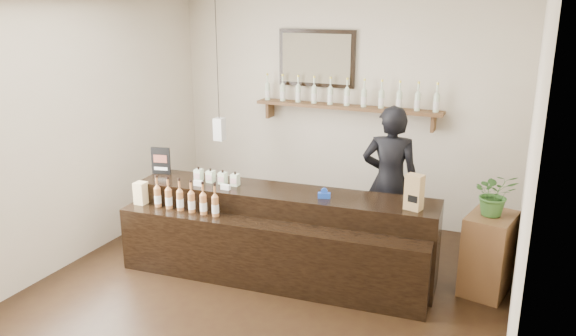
# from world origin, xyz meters

# --- Properties ---
(ground) EXTENTS (5.00, 5.00, 0.00)m
(ground) POSITION_xyz_m (0.00, 0.00, 0.00)
(ground) COLOR black
(ground) RESTS_ON ground
(room_shell) EXTENTS (5.00, 5.00, 5.00)m
(room_shell) POSITION_xyz_m (0.00, 0.00, 1.70)
(room_shell) COLOR beige
(room_shell) RESTS_ON ground
(back_wall_decor) EXTENTS (2.66, 0.96, 1.69)m
(back_wall_decor) POSITION_xyz_m (-0.15, 2.37, 1.76)
(back_wall_decor) COLOR brown
(back_wall_decor) RESTS_ON ground
(counter) EXTENTS (3.23, 1.06, 1.05)m
(counter) POSITION_xyz_m (-0.04, 0.58, 0.42)
(counter) COLOR black
(counter) RESTS_ON ground
(promo_sign) EXTENTS (0.22, 0.07, 0.31)m
(promo_sign) POSITION_xyz_m (-1.54, 0.69, 1.05)
(promo_sign) COLOR black
(promo_sign) RESTS_ON counter
(paper_bag) EXTENTS (0.18, 0.15, 0.34)m
(paper_bag) POSITION_xyz_m (1.31, 0.69, 1.06)
(paper_bag) COLOR #9F7E4D
(paper_bag) RESTS_ON counter
(tape_dispenser) EXTENTS (0.13, 0.08, 0.11)m
(tape_dispenser) POSITION_xyz_m (0.43, 0.65, 0.93)
(tape_dispenser) COLOR #1940B0
(tape_dispenser) RESTS_ON counter
(side_cabinet) EXTENTS (0.51, 0.62, 0.81)m
(side_cabinet) POSITION_xyz_m (2.00, 1.07, 0.40)
(side_cabinet) COLOR brown
(side_cabinet) RESTS_ON ground
(potted_plant) EXTENTS (0.47, 0.43, 0.43)m
(potted_plant) POSITION_xyz_m (2.00, 1.07, 1.02)
(potted_plant) COLOR #356428
(potted_plant) RESTS_ON side_cabinet
(shopkeeper) EXTENTS (0.76, 0.55, 1.94)m
(shopkeeper) POSITION_xyz_m (0.88, 1.55, 0.97)
(shopkeeper) COLOR black
(shopkeeper) RESTS_ON ground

